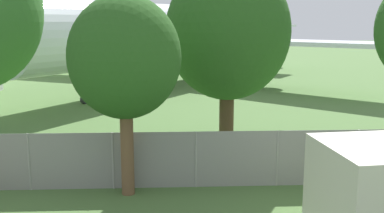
% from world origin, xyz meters
% --- Properties ---
extents(perimeter_fence, '(56.07, 0.07, 1.78)m').
position_xyz_m(perimeter_fence, '(-0.00, 10.91, 0.89)').
color(perimeter_fence, gray).
rests_on(perimeter_fence, ground).
extents(airplane, '(29.39, 36.50, 12.97)m').
position_xyz_m(airplane, '(2.33, 34.59, 4.21)').
color(airplane, white).
rests_on(airplane, ground).
extents(tree_behind_benches, '(3.23, 3.23, 5.88)m').
position_xyz_m(tree_behind_benches, '(0.48, 10.44, 4.08)').
color(tree_behind_benches, brown).
rests_on(tree_behind_benches, ground).
extents(tree_far_right, '(4.78, 4.78, 7.36)m').
position_xyz_m(tree_far_right, '(3.99, 14.87, 4.70)').
color(tree_far_right, '#4C3823').
rests_on(tree_far_right, ground).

